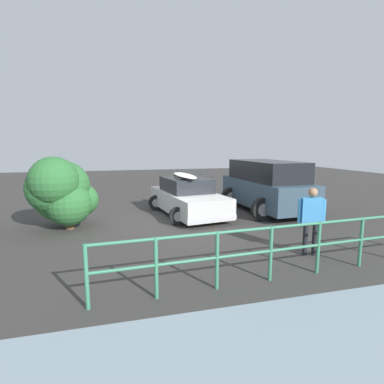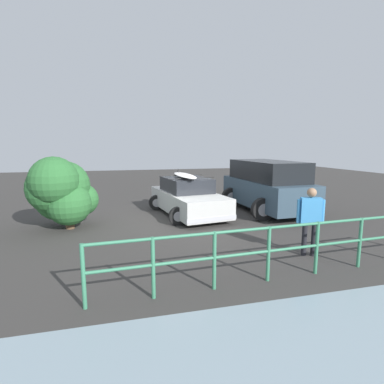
% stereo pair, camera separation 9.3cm
% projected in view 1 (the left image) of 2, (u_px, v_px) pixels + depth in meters
% --- Properties ---
extents(ground_plane, '(44.00, 44.00, 0.02)m').
position_uv_depth(ground_plane, '(177.00, 219.00, 10.55)').
color(ground_plane, '#383533').
rests_on(ground_plane, ground).
extents(sedan_car, '(2.69, 4.29, 1.66)m').
position_uv_depth(sedan_car, '(187.00, 197.00, 11.21)').
color(sedan_car, silver).
rests_on(sedan_car, ground).
extents(suv_car, '(2.78, 4.57, 1.98)m').
position_uv_depth(suv_car, '(266.00, 186.00, 11.72)').
color(suv_car, '#334756').
rests_on(suv_car, ground).
extents(person_bystander, '(0.60, 0.32, 1.62)m').
position_uv_depth(person_bystander, '(311.00, 215.00, 6.96)').
color(person_bystander, black).
rests_on(person_bystander, ground).
extents(railing_fence, '(7.79, 0.51, 1.08)m').
position_uv_depth(railing_fence, '(295.00, 243.00, 5.84)').
color(railing_fence, '#387F5B').
rests_on(railing_fence, ground).
extents(bush_near_left, '(2.10, 2.00, 2.26)m').
position_uv_depth(bush_near_left, '(61.00, 191.00, 9.23)').
color(bush_near_left, brown).
rests_on(bush_near_left, ground).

